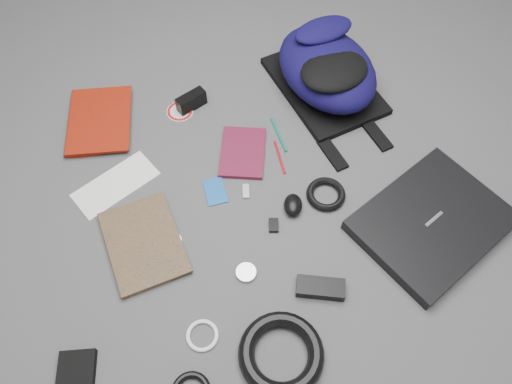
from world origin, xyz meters
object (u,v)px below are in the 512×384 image
object	(u,v)px
dvd_case	(243,152)
power_brick	(320,288)
compact_camera	(191,101)
backpack	(327,68)
laptop	(432,222)
comic_book	(109,256)
pouch	(77,369)
textbook_red	(68,123)
mouse	(293,205)

from	to	relation	value
dvd_case	power_brick	xyz separation A→B (m)	(0.06, -0.47, 0.01)
dvd_case	compact_camera	bearing A→B (deg)	135.34
backpack	laptop	xyz separation A→B (m)	(0.08, -0.57, -0.07)
comic_book	power_brick	bearing A→B (deg)	-32.16
pouch	compact_camera	bearing A→B (deg)	57.15
laptop	comic_book	distance (m)	0.88
textbook_red	power_brick	xyz separation A→B (m)	(0.55, -0.75, 0.00)
backpack	laptop	bearing A→B (deg)	-90.20
comic_book	backpack	bearing A→B (deg)	22.00
laptop	power_brick	bearing A→B (deg)	171.04
pouch	laptop	bearing A→B (deg)	5.03
power_brick	dvd_case	bearing A→B (deg)	121.33
textbook_red	pouch	world-z (taller)	textbook_red
laptop	compact_camera	xyz separation A→B (m)	(-0.52, 0.62, 0.01)
backpack	compact_camera	distance (m)	0.44
comic_book	pouch	world-z (taller)	pouch
mouse	pouch	world-z (taller)	mouse
textbook_red	backpack	bearing A→B (deg)	5.58
laptop	textbook_red	distance (m)	1.12
mouse	laptop	bearing A→B (deg)	-5.95
compact_camera	power_brick	distance (m)	0.72
pouch	dvd_case	bearing A→B (deg)	40.77
compact_camera	laptop	bearing A→B (deg)	-70.52
backpack	laptop	distance (m)	0.58
comic_book	compact_camera	xyz separation A→B (m)	(0.34, 0.44, 0.02)
backpack	compact_camera	size ratio (longest dim) A/B	4.41
dvd_case	compact_camera	size ratio (longest dim) A/B	1.90
backpack	dvd_case	size ratio (longest dim) A/B	2.33
backpack	textbook_red	size ratio (longest dim) A/B	1.63
compact_camera	dvd_case	bearing A→B (deg)	-86.79
mouse	comic_book	bearing A→B (deg)	-160.84
power_brick	pouch	size ratio (longest dim) A/B	1.44
comic_book	dvd_case	world-z (taller)	comic_book
comic_book	pouch	distance (m)	0.29
compact_camera	pouch	world-z (taller)	compact_camera
comic_book	pouch	bearing A→B (deg)	-118.68
laptop	pouch	bearing A→B (deg)	163.66
textbook_red	mouse	size ratio (longest dim) A/B	3.62
power_brick	laptop	bearing A→B (deg)	36.51
power_brick	comic_book	bearing A→B (deg)	176.60
backpack	mouse	distance (m)	0.48
laptop	textbook_red	bearing A→B (deg)	122.27
backpack	compact_camera	world-z (taller)	backpack
textbook_red	compact_camera	xyz separation A→B (m)	(0.39, -0.04, 0.01)
laptop	compact_camera	bearing A→B (deg)	108.37
comic_book	mouse	distance (m)	0.52
textbook_red	dvd_case	xyz separation A→B (m)	(0.49, -0.27, -0.01)
compact_camera	pouch	xyz separation A→B (m)	(-0.46, -0.71, -0.02)
power_brick	textbook_red	bearing A→B (deg)	150.33
laptop	pouch	world-z (taller)	laptop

